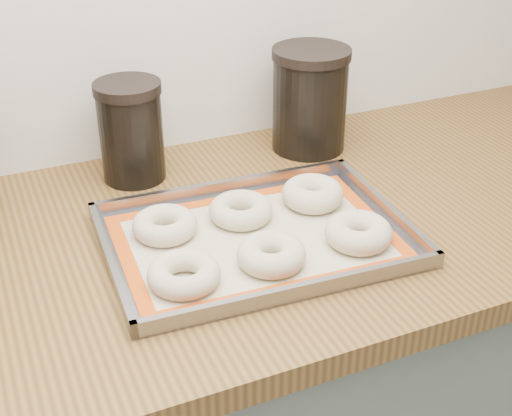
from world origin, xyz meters
name	(u,v)px	position (x,y,z in m)	size (l,w,h in m)	color
countertop	(242,233)	(0.00, 1.68, 0.88)	(3.06, 0.68, 0.04)	brown
baking_tray	(256,238)	(0.00, 1.61, 0.91)	(0.48, 0.35, 0.03)	gray
baking_mat	(256,239)	(0.00, 1.61, 0.90)	(0.43, 0.31, 0.00)	#C6B793
bagel_front_left	(184,274)	(-0.14, 1.55, 0.92)	(0.10, 0.10, 0.03)	beige
bagel_front_mid	(271,254)	(-0.01, 1.54, 0.92)	(0.10, 0.10, 0.04)	beige
bagel_front_right	(359,233)	(0.14, 1.54, 0.92)	(0.10, 0.10, 0.04)	beige
bagel_back_left	(165,225)	(-0.13, 1.68, 0.92)	(0.10, 0.10, 0.03)	beige
bagel_back_mid	(241,210)	(0.00, 1.68, 0.92)	(0.10, 0.10, 0.03)	beige
bagel_back_right	(313,194)	(0.13, 1.68, 0.92)	(0.10, 0.10, 0.04)	beige
canister_mid	(131,131)	(-0.12, 1.90, 0.99)	(0.12, 0.12, 0.18)	black
canister_right	(310,99)	(0.23, 1.89, 1.00)	(0.15, 0.15, 0.20)	black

